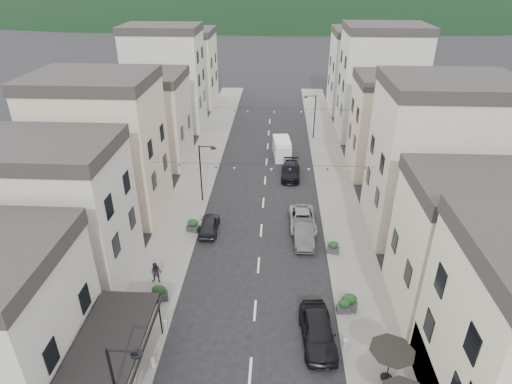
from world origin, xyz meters
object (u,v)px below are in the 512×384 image
parked_car_a (318,331)px  delivery_van (282,148)px  parked_car_d (291,171)px  pedestrian_b (156,273)px  pedestrian_a (127,309)px  parked_car_b (304,233)px  parked_car_e (209,225)px  parked_car_c (302,220)px

parked_car_a → delivery_van: (-2.25, 29.25, 0.29)m
parked_car_d → pedestrian_b: (-10.21, -18.61, 0.26)m
pedestrian_a → pedestrian_b: size_ratio=0.98×
delivery_van → pedestrian_a: delivery_van is taller
parked_car_b → parked_car_e: parked_car_b is taller
parked_car_b → parked_car_c: (0.00, 2.22, -0.07)m
parked_car_d → parked_car_b: bearing=-83.7°
parked_car_d → parked_car_e: 13.63m
parked_car_e → parked_car_c: bearing=-172.7°
parked_car_e → pedestrian_a: size_ratio=2.39×
parked_car_b → parked_car_c: size_ratio=0.92×
pedestrian_b → delivery_van: bearing=70.8°
parked_car_c → parked_car_d: size_ratio=1.03×
delivery_van → pedestrian_b: (-9.22, -24.34, -0.16)m
delivery_van → pedestrian_b: bearing=-116.0°
parked_car_c → pedestrian_a: 17.16m
parked_car_d → pedestrian_a: 25.06m
parked_car_e → pedestrian_a: 11.62m
parked_car_a → parked_car_e: size_ratio=1.25×
parked_car_b → delivery_van: 18.27m
parked_car_c → pedestrian_b: size_ratio=2.97×
parked_car_e → pedestrian_a: bearing=69.8°
parked_car_d → pedestrian_b: size_ratio=2.87×
pedestrian_b → parked_car_a: bearing=-21.7°
parked_car_b → parked_car_d: (-0.87, 12.44, -0.06)m
parked_car_c → parked_car_b: bearing=-92.1°
parked_car_a → parked_car_c: parked_car_a is taller
parked_car_d → delivery_van: 5.83m
delivery_van → pedestrian_a: size_ratio=2.99×
parked_car_c → delivery_van: (-1.86, 15.95, 0.43)m
parked_car_b → delivery_van: bearing=95.2°
parked_car_b → pedestrian_a: 15.66m
parked_car_b → pedestrian_b: pedestrian_b is taller
parked_car_a → parked_car_e: parked_car_a is taller
delivery_van → parked_car_a: bearing=-90.9°
pedestrian_a → pedestrian_b: bearing=89.5°
parked_car_c → delivery_van: size_ratio=1.02×
parked_car_d → pedestrian_b: pedestrian_b is taller
pedestrian_a → pedestrian_b: pedestrian_b is taller
parked_car_a → pedestrian_b: bearing=152.4°
delivery_van → pedestrian_b: delivery_van is taller
parked_car_e → delivery_van: 18.34m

